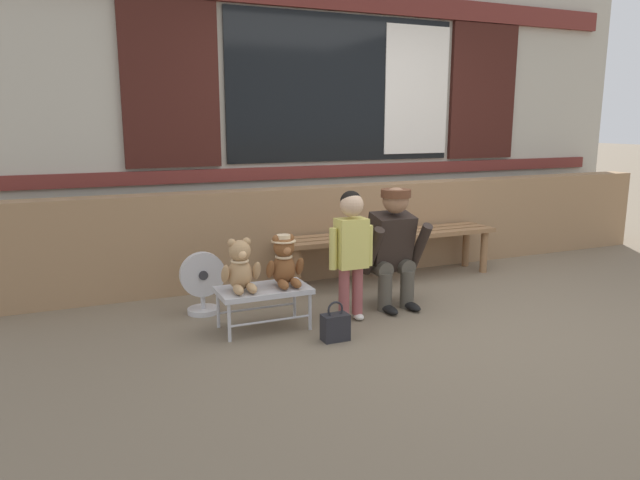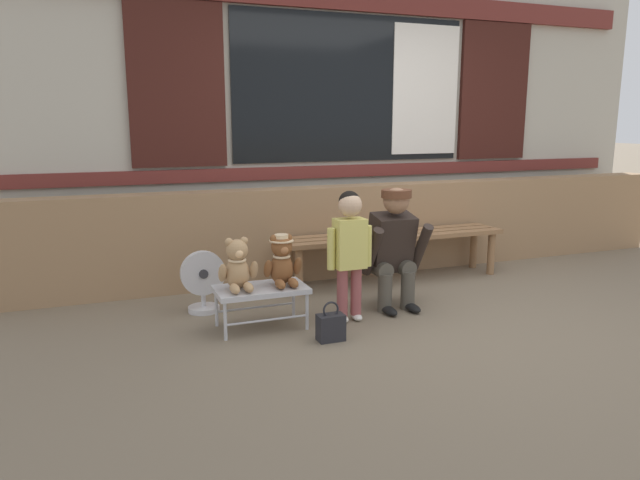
{
  "view_description": "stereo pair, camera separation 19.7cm",
  "coord_description": "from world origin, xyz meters",
  "px_view_note": "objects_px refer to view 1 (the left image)",
  "views": [
    {
      "loc": [
        -2.61,
        -3.53,
        1.45
      ],
      "look_at": [
        -0.84,
        0.51,
        0.55
      ],
      "focal_mm": 33.07,
      "sensor_mm": 36.0,
      "label": 1
    },
    {
      "loc": [
        -2.42,
        -3.6,
        1.45
      ],
      "look_at": [
        -0.84,
        0.51,
        0.55
      ],
      "focal_mm": 33.07,
      "sensor_mm": 36.0,
      "label": 2
    }
  ],
  "objects_px": {
    "small_display_bench": "(263,292)",
    "child_standing": "(351,241)",
    "handbag_on_ground": "(335,326)",
    "floor_fan": "(203,283)",
    "teddy_bear_with_hat": "(284,261)",
    "adult_crouching": "(393,247)",
    "wooden_bench_long": "(390,240)",
    "teddy_bear_plain": "(241,267)"
  },
  "relations": [
    {
      "from": "adult_crouching",
      "to": "handbag_on_ground",
      "type": "height_order",
      "value": "adult_crouching"
    },
    {
      "from": "teddy_bear_with_hat",
      "to": "floor_fan",
      "type": "height_order",
      "value": "teddy_bear_with_hat"
    },
    {
      "from": "teddy_bear_with_hat",
      "to": "handbag_on_ground",
      "type": "height_order",
      "value": "teddy_bear_with_hat"
    },
    {
      "from": "wooden_bench_long",
      "to": "teddy_bear_with_hat",
      "type": "relative_size",
      "value": 5.78
    },
    {
      "from": "wooden_bench_long",
      "to": "adult_crouching",
      "type": "bearing_deg",
      "value": -118.82
    },
    {
      "from": "small_display_bench",
      "to": "child_standing",
      "type": "distance_m",
      "value": 0.73
    },
    {
      "from": "teddy_bear_plain",
      "to": "floor_fan",
      "type": "bearing_deg",
      "value": 107.57
    },
    {
      "from": "small_display_bench",
      "to": "adult_crouching",
      "type": "distance_m",
      "value": 1.12
    },
    {
      "from": "teddy_bear_with_hat",
      "to": "wooden_bench_long",
      "type": "bearing_deg",
      "value": 31.08
    },
    {
      "from": "child_standing",
      "to": "floor_fan",
      "type": "distance_m",
      "value": 1.18
    },
    {
      "from": "teddy_bear_plain",
      "to": "teddy_bear_with_hat",
      "type": "bearing_deg",
      "value": 0.13
    },
    {
      "from": "adult_crouching",
      "to": "teddy_bear_with_hat",
      "type": "bearing_deg",
      "value": -174.41
    },
    {
      "from": "adult_crouching",
      "to": "handbag_on_ground",
      "type": "relative_size",
      "value": 3.49
    },
    {
      "from": "teddy_bear_plain",
      "to": "handbag_on_ground",
      "type": "xyz_separation_m",
      "value": [
        0.53,
        -0.41,
        -0.37
      ]
    },
    {
      "from": "teddy_bear_plain",
      "to": "floor_fan",
      "type": "height_order",
      "value": "teddy_bear_plain"
    },
    {
      "from": "handbag_on_ground",
      "to": "floor_fan",
      "type": "bearing_deg",
      "value": 127.07
    },
    {
      "from": "teddy_bear_with_hat",
      "to": "child_standing",
      "type": "distance_m",
      "value": 0.5
    },
    {
      "from": "small_display_bench",
      "to": "adult_crouching",
      "type": "relative_size",
      "value": 0.67
    },
    {
      "from": "small_display_bench",
      "to": "teddy_bear_plain",
      "type": "relative_size",
      "value": 1.76
    },
    {
      "from": "handbag_on_ground",
      "to": "teddy_bear_with_hat",
      "type": "bearing_deg",
      "value": 116.85
    },
    {
      "from": "teddy_bear_plain",
      "to": "adult_crouching",
      "type": "relative_size",
      "value": 0.38
    },
    {
      "from": "teddy_bear_plain",
      "to": "child_standing",
      "type": "xyz_separation_m",
      "value": [
        0.8,
        -0.08,
        0.13
      ]
    },
    {
      "from": "wooden_bench_long",
      "to": "adult_crouching",
      "type": "xyz_separation_m",
      "value": [
        -0.39,
        -0.7,
        0.11
      ]
    },
    {
      "from": "wooden_bench_long",
      "to": "small_display_bench",
      "type": "height_order",
      "value": "wooden_bench_long"
    },
    {
      "from": "small_display_bench",
      "to": "teddy_bear_plain",
      "type": "height_order",
      "value": "teddy_bear_plain"
    },
    {
      "from": "adult_crouching",
      "to": "floor_fan",
      "type": "xyz_separation_m",
      "value": [
        -1.41,
        0.41,
        -0.24
      ]
    },
    {
      "from": "small_display_bench",
      "to": "handbag_on_ground",
      "type": "bearing_deg",
      "value": -47.9
    },
    {
      "from": "child_standing",
      "to": "handbag_on_ground",
      "type": "xyz_separation_m",
      "value": [
        -0.28,
        -0.33,
        -0.5
      ]
    },
    {
      "from": "small_display_bench",
      "to": "floor_fan",
      "type": "relative_size",
      "value": 1.33
    },
    {
      "from": "small_display_bench",
      "to": "floor_fan",
      "type": "distance_m",
      "value": 0.59
    },
    {
      "from": "teddy_bear_with_hat",
      "to": "adult_crouching",
      "type": "distance_m",
      "value": 0.94
    },
    {
      "from": "child_standing",
      "to": "handbag_on_ground",
      "type": "bearing_deg",
      "value": -130.24
    },
    {
      "from": "wooden_bench_long",
      "to": "adult_crouching",
      "type": "relative_size",
      "value": 2.21
    },
    {
      "from": "adult_crouching",
      "to": "floor_fan",
      "type": "relative_size",
      "value": 1.98
    },
    {
      "from": "wooden_bench_long",
      "to": "small_display_bench",
      "type": "distance_m",
      "value": 1.68
    },
    {
      "from": "adult_crouching",
      "to": "handbag_on_ground",
      "type": "distance_m",
      "value": 0.96
    },
    {
      "from": "teddy_bear_plain",
      "to": "handbag_on_ground",
      "type": "bearing_deg",
      "value": -37.7
    },
    {
      "from": "child_standing",
      "to": "handbag_on_ground",
      "type": "height_order",
      "value": "child_standing"
    },
    {
      "from": "small_display_bench",
      "to": "child_standing",
      "type": "bearing_deg",
      "value": -6.82
    },
    {
      "from": "teddy_bear_plain",
      "to": "floor_fan",
      "type": "xyz_separation_m",
      "value": [
        -0.16,
        0.5,
        -0.23
      ]
    },
    {
      "from": "small_display_bench",
      "to": "handbag_on_ground",
      "type": "relative_size",
      "value": 2.35
    },
    {
      "from": "handbag_on_ground",
      "to": "small_display_bench",
      "type": "bearing_deg",
      "value": 132.1
    }
  ]
}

